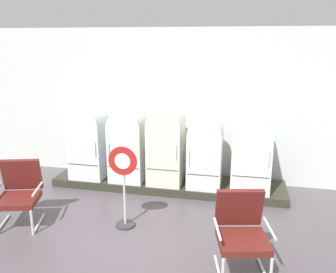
# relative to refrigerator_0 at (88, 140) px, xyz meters

# --- Properties ---
(back_wall) EXTENTS (11.76, 0.12, 3.14)m
(back_wall) POSITION_rel_refrigerator_0_xyz_m (1.62, 0.76, 0.66)
(back_wall) COLOR silver
(back_wall) RESTS_ON ground
(display_plinth) EXTENTS (4.63, 0.95, 0.16)m
(display_plinth) POSITION_rel_refrigerator_0_xyz_m (1.62, 0.12, -0.85)
(display_plinth) COLOR #303025
(display_plinth) RESTS_ON ground
(refrigerator_0) EXTENTS (0.69, 0.66, 1.47)m
(refrigerator_0) POSITION_rel_refrigerator_0_xyz_m (0.00, 0.00, 0.00)
(refrigerator_0) COLOR white
(refrigerator_0) RESTS_ON display_plinth
(refrigerator_1) EXTENTS (0.67, 0.67, 1.47)m
(refrigerator_1) POSITION_rel_refrigerator_0_xyz_m (0.84, 0.00, -0.00)
(refrigerator_1) COLOR silver
(refrigerator_1) RESTS_ON display_plinth
(refrigerator_2) EXTENTS (0.66, 0.66, 1.52)m
(refrigerator_2) POSITION_rel_refrigerator_0_xyz_m (1.61, 0.00, 0.03)
(refrigerator_2) COLOR silver
(refrigerator_2) RESTS_ON display_plinth
(refrigerator_3) EXTENTS (0.64, 0.62, 1.38)m
(refrigerator_3) POSITION_rel_refrigerator_0_xyz_m (2.38, -0.02, -0.05)
(refrigerator_3) COLOR silver
(refrigerator_3) RESTS_ON display_plinth
(refrigerator_4) EXTENTS (0.71, 0.64, 1.53)m
(refrigerator_4) POSITION_rel_refrigerator_0_xyz_m (3.23, -0.01, 0.03)
(refrigerator_4) COLOR white
(refrigerator_4) RESTS_ON display_plinth
(armchair_left) EXTENTS (0.81, 0.86, 1.04)m
(armchair_left) POSITION_rel_refrigerator_0_xyz_m (-0.42, -1.78, -0.37)
(armchair_left) COLOR silver
(armchair_left) RESTS_ON ground
(armchair_right) EXTENTS (0.79, 0.84, 1.04)m
(armchair_right) POSITION_rel_refrigerator_0_xyz_m (3.10, -2.23, -0.37)
(armchair_right) COLOR silver
(armchair_right) RESTS_ON ground
(sign_stand) EXTENTS (0.46, 0.32, 1.34)m
(sign_stand) POSITION_rel_refrigerator_0_xyz_m (1.28, -1.54, -0.28)
(sign_stand) COLOR #2D2D30
(sign_stand) RESTS_ON ground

